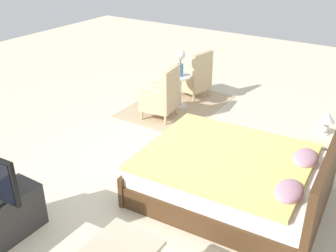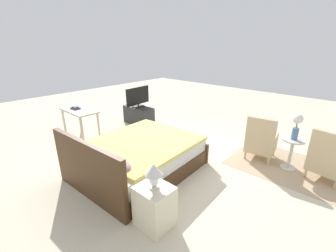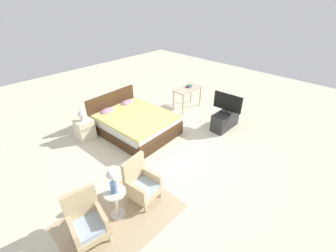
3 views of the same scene
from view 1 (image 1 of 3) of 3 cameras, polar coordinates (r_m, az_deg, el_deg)
The scene contains 9 objects.
ground_plane at distance 5.39m, azimuth -0.30°, elevation -6.86°, with size 16.00×16.00×0.00m, color beige.
floor_rug at distance 7.41m, azimuth 1.26°, elevation 2.97°, with size 2.10×1.50×0.01m.
bed at distance 4.83m, azimuth 9.67°, elevation -7.43°, with size 1.81×2.24×0.96m.
armchair_by_window_left at distance 7.71m, azimuth 3.93°, elevation 6.89°, with size 0.63×0.63×0.92m.
armchair_by_window_right at distance 6.79m, azimuth -0.86°, elevation 4.17°, with size 0.61×0.61×0.92m.
side_table at distance 7.24m, azimuth 1.75°, elevation 5.59°, with size 0.40×0.40×0.61m.
flower_vase at distance 7.07m, azimuth 1.80°, elevation 9.52°, with size 0.17×0.17×0.48m.
nightstand at distance 5.65m, azimuth 21.10°, elevation -3.67°, with size 0.44×0.41×0.58m.
table_lamp at distance 5.43m, azimuth 21.97°, elevation 0.96°, with size 0.22×0.22×0.33m.
Camera 1 is at (3.76, 2.48, 2.97)m, focal length 42.00 mm.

